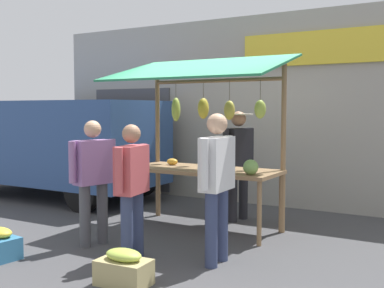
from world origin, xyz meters
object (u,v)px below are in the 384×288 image
at_px(vendor_with_sunhat, 238,156).
at_px(shopper_in_striped_shirt, 93,174).
at_px(market_stall, 204,122).
at_px(produce_crate_near, 124,269).
at_px(shopper_with_shopping_bag, 217,177).
at_px(parked_van, 48,140).
at_px(shopper_with_ponytail, 132,183).

distance_m(vendor_with_sunhat, shopper_in_striped_shirt, 2.39).
distance_m(market_stall, produce_crate_near, 2.75).
distance_m(market_stall, shopper_with_shopping_bag, 1.68).
xyz_separation_m(market_stall, shopper_in_striped_shirt, (0.80, 1.44, -0.63)).
xyz_separation_m(shopper_with_shopping_bag, produce_crate_near, (0.49, 1.04, -0.82)).
relative_size(market_stall, vendor_with_sunhat, 1.47).
xyz_separation_m(market_stall, parked_van, (3.97, -0.74, -0.42)).
xyz_separation_m(shopper_with_shopping_bag, shopper_in_striped_shirt, (1.69, 0.13, -0.07)).
xyz_separation_m(parked_van, produce_crate_near, (-4.38, 3.08, -0.96)).
distance_m(vendor_with_sunhat, shopper_with_shopping_bag, 2.15).
xyz_separation_m(market_stall, produce_crate_near, (-0.40, 2.34, -1.38)).
height_order(market_stall, parked_van, market_stall).
relative_size(shopper_with_shopping_bag, shopper_with_ponytail, 1.08).
bearing_deg(parked_van, shopper_in_striped_shirt, 144.63).
height_order(vendor_with_sunhat, shopper_with_shopping_bag, vendor_with_sunhat).
distance_m(shopper_with_shopping_bag, produce_crate_near, 1.41).
distance_m(market_stall, vendor_with_sunhat, 0.93).
bearing_deg(market_stall, shopper_with_shopping_bag, 124.37).
height_order(shopper_with_shopping_bag, produce_crate_near, shopper_with_shopping_bag).
relative_size(vendor_with_sunhat, shopper_with_ponytail, 1.09).
relative_size(market_stall, shopper_in_striped_shirt, 1.58).
bearing_deg(shopper_with_ponytail, market_stall, -9.88).
bearing_deg(produce_crate_near, shopper_with_ponytail, -58.49).
height_order(vendor_with_sunhat, shopper_in_striped_shirt, vendor_with_sunhat).
xyz_separation_m(shopper_with_ponytail, shopper_in_striped_shirt, (0.79, -0.22, 0.02)).
xyz_separation_m(vendor_with_sunhat, produce_crate_near, (-0.21, 3.08, -0.85)).
relative_size(shopper_with_ponytail, parked_van, 0.35).
height_order(shopper_with_shopping_bag, parked_van, parked_van).
height_order(market_stall, produce_crate_near, market_stall).
bearing_deg(market_stall, shopper_in_striped_shirt, 60.90).
bearing_deg(shopper_in_striped_shirt, parked_van, 69.24).
distance_m(market_stall, parked_van, 4.06).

